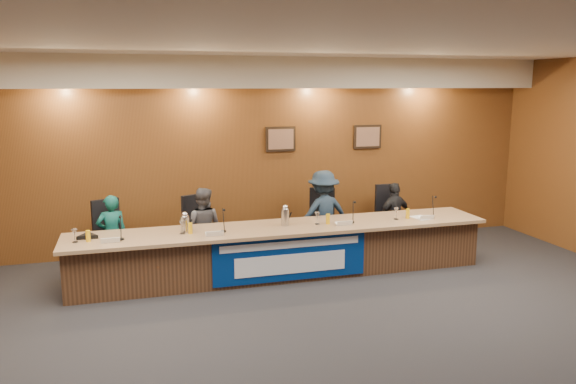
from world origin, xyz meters
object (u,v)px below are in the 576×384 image
at_px(speakerphone, 88,236).
at_px(panelist_b, 203,227).
at_px(office_chair_c, 321,226).
at_px(carafe_mid, 285,217).
at_px(office_chair_a, 113,241).
at_px(office_chair_d, 392,221).
at_px(banner, 291,258).
at_px(panelist_c, 323,214).
at_px(carafe_left, 185,224).
at_px(panelist_d, 394,216).
at_px(panelist_a, 112,235).
at_px(office_chair_b, 202,234).
at_px(dais_body, 283,252).

bearing_deg(speakerphone, panelist_b, 22.57).
bearing_deg(office_chair_c, carafe_mid, -112.25).
xyz_separation_m(office_chair_a, office_chair_d, (4.55, 0.00, 0.00)).
bearing_deg(banner, panelist_c, 52.36).
relative_size(carafe_left, speakerphone, 0.68).
distance_m(office_chair_c, office_chair_d, 1.27).
bearing_deg(office_chair_c, office_chair_d, 22.98).
xyz_separation_m(panelist_c, carafe_left, (-2.28, -0.70, 0.16)).
relative_size(banner, panelist_d, 1.91).
distance_m(panelist_a, office_chair_c, 3.28).
height_order(office_chair_b, speakerphone, speakerphone).
relative_size(carafe_left, carafe_mid, 0.90).
relative_size(panelist_d, office_chair_c, 2.39).
relative_size(office_chair_c, carafe_left, 2.19).
bearing_deg(panelist_b, panelist_c, -158.56).
distance_m(dais_body, panelist_a, 2.51).
bearing_deg(panelist_a, office_chair_a, -97.20).
height_order(office_chair_d, speakerphone, speakerphone).
distance_m(panelist_a, speakerphone, 0.75).
distance_m(banner, office_chair_d, 2.49).
relative_size(office_chair_a, office_chair_c, 1.00).
height_order(dais_body, office_chair_d, dais_body).
bearing_deg(carafe_left, panelist_d, 11.21).
height_order(panelist_d, office_chair_c, panelist_d).
bearing_deg(banner, panelist_d, 27.97).
bearing_deg(office_chair_c, speakerphone, -144.83).
height_order(panelist_c, office_chair_d, panelist_c).
bearing_deg(office_chair_d, carafe_left, -166.86).
xyz_separation_m(panelist_c, office_chair_c, (0.00, 0.10, -0.22)).
bearing_deg(office_chair_a, carafe_left, -61.87).
bearing_deg(office_chair_a, dais_body, -42.01).
relative_size(panelist_b, carafe_left, 5.62).
xyz_separation_m(banner, panelist_b, (-1.07, 1.15, 0.24)).
distance_m(panelist_c, office_chair_a, 3.29).
distance_m(panelist_a, office_chair_a, 0.15).
bearing_deg(panelist_b, office_chair_b, -68.56).
height_order(carafe_left, speakerphone, carafe_left).
height_order(panelist_d, carafe_mid, panelist_d).
bearing_deg(panelist_c, panelist_a, -7.06).
height_order(dais_body, banner, banner).
bearing_deg(dais_body, panelist_a, 163.02).
distance_m(panelist_c, speakerphone, 3.63).
height_order(panelist_b, carafe_mid, panelist_b).
bearing_deg(panelist_c, dais_body, 32.53).
xyz_separation_m(carafe_left, carafe_mid, (1.43, -0.04, 0.01)).
height_order(office_chair_d, carafe_mid, carafe_mid).
relative_size(dais_body, panelist_c, 4.26).
xyz_separation_m(office_chair_b, office_chair_c, (1.95, 0.00, 0.00)).
bearing_deg(carafe_mid, speakerphone, 178.39).
bearing_deg(banner, office_chair_a, 152.50).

